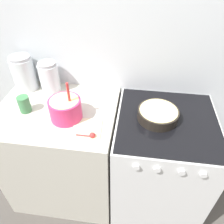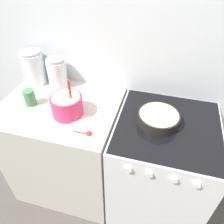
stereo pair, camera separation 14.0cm
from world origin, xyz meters
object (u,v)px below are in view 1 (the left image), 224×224
at_px(stove, 158,163).
at_px(baking_pan, 158,114).
at_px(storage_jar_left, 24,75).
at_px(storage_jar_middle, 50,79).
at_px(mixing_bowl, 65,108).
at_px(tin_can, 24,104).

bearing_deg(stove, baking_pan, 176.03).
xyz_separation_m(storage_jar_left, storage_jar_middle, (0.20, 0.00, -0.01)).
bearing_deg(storage_jar_middle, baking_pan, -15.71).
xyz_separation_m(mixing_bowl, storage_jar_left, (-0.41, 0.30, 0.03)).
height_order(stove, mixing_bowl, mixing_bowl).
bearing_deg(stove, storage_jar_left, 167.82).
distance_m(stove, mixing_bowl, 0.86).
height_order(baking_pan, tin_can, tin_can).
bearing_deg(mixing_bowl, baking_pan, 7.01).
bearing_deg(baking_pan, tin_can, -177.09).
height_order(mixing_bowl, tin_can, mixing_bowl).
distance_m(stove, storage_jar_left, 1.24).
bearing_deg(baking_pan, storage_jar_left, 167.26).
relative_size(stove, storage_jar_middle, 4.01).
xyz_separation_m(storage_jar_left, tin_can, (0.11, -0.27, -0.06)).
xyz_separation_m(mixing_bowl, baking_pan, (0.59, 0.07, -0.04)).
distance_m(storage_jar_left, tin_can, 0.30).
distance_m(mixing_bowl, storage_jar_left, 0.51).
height_order(stove, baking_pan, baking_pan).
bearing_deg(storage_jar_middle, mixing_bowl, -54.77).
distance_m(stove, baking_pan, 0.50).
height_order(storage_jar_middle, tin_can, storage_jar_middle).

